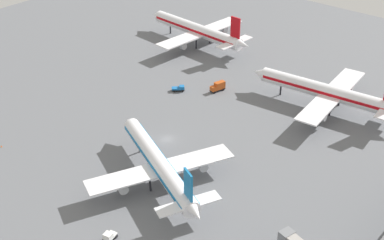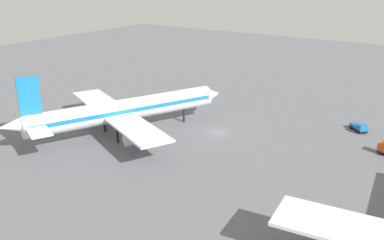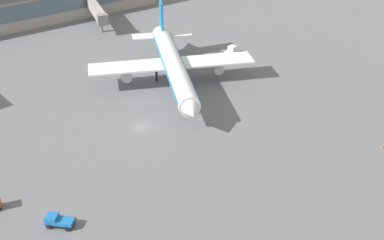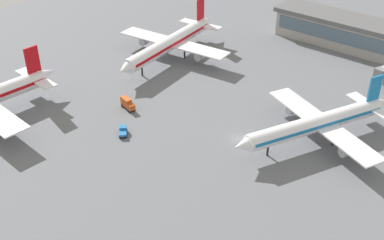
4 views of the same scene
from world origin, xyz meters
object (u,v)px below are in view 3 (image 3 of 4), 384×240
at_px(airplane_distant, 173,64).
at_px(safety_cone_mid_apron, 382,146).
at_px(baggage_tug, 231,50).
at_px(safety_cone_near_gate, 182,30).
at_px(pushback_tractor, 58,221).

xyz_separation_m(airplane_distant, safety_cone_mid_apron, (-18.42, 46.93, -5.28)).
relative_size(airplane_distant, baggage_tug, 13.41).
xyz_separation_m(airplane_distant, safety_cone_near_gate, (-22.96, -29.78, -5.28)).
bearing_deg(airplane_distant, pushback_tractor, -29.54).
bearing_deg(safety_cone_mid_apron, pushback_tractor, -14.83).
bearing_deg(safety_cone_mid_apron, airplane_distant, -68.56).
relative_size(baggage_tug, safety_cone_mid_apron, 5.90).
bearing_deg(safety_cone_near_gate, airplane_distant, 52.37).
distance_m(baggage_tug, safety_cone_mid_apron, 53.85).
bearing_deg(pushback_tractor, safety_cone_mid_apron, -149.62).
relative_size(airplane_distant, pushback_tractor, 10.65).
distance_m(airplane_distant, safety_cone_near_gate, 37.98).
bearing_deg(pushback_tractor, baggage_tug, -105.30).
relative_size(safety_cone_near_gate, safety_cone_mid_apron, 1.00).
height_order(airplane_distant, baggage_tug, airplane_distant).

